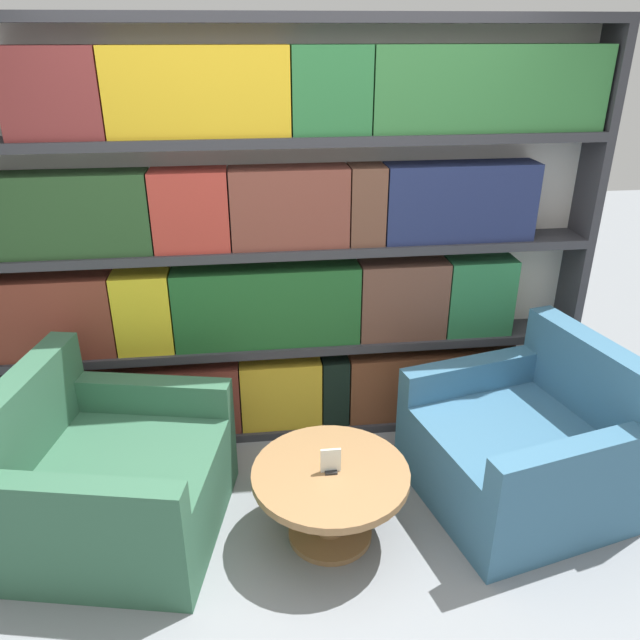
{
  "coord_description": "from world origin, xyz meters",
  "views": [
    {
      "loc": [
        -0.25,
        -1.99,
        2.27
      ],
      "look_at": [
        0.09,
        0.74,
        0.99
      ],
      "focal_mm": 35.0,
      "sensor_mm": 36.0,
      "label": 1
    }
  ],
  "objects": [
    {
      "name": "coffee_table",
      "position": [
        0.09,
        0.34,
        0.28
      ],
      "size": [
        0.75,
        0.75,
        0.39
      ],
      "color": "olive",
      "rests_on": "ground_plane"
    },
    {
      "name": "table_sign",
      "position": [
        0.09,
        0.34,
        0.44
      ],
      "size": [
        0.1,
        0.06,
        0.12
      ],
      "color": "black",
      "rests_on": "coffee_table"
    },
    {
      "name": "bookshelf",
      "position": [
        -0.03,
        1.32,
        1.14
      ],
      "size": [
        3.41,
        0.3,
        2.35
      ],
      "color": "silver",
      "rests_on": "ground_plane"
    },
    {
      "name": "armchair_right",
      "position": [
        1.14,
        0.52,
        0.29
      ],
      "size": [
        1.13,
        1.13,
        0.85
      ],
      "rotation": [
        0.0,
        0.0,
        -1.34
      ],
      "color": "#386684",
      "rests_on": "ground_plane"
    },
    {
      "name": "ground_plane",
      "position": [
        0.0,
        0.0,
        0.0
      ],
      "size": [
        14.0,
        14.0,
        0.0
      ],
      "primitive_type": "plane",
      "color": "gray"
    },
    {
      "name": "armchair_left",
      "position": [
        -0.96,
        0.51,
        0.29
      ],
      "size": [
        1.12,
        1.12,
        0.85
      ],
      "rotation": [
        0.0,
        0.0,
        1.36
      ],
      "color": "#336047",
      "rests_on": "ground_plane"
    }
  ]
}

